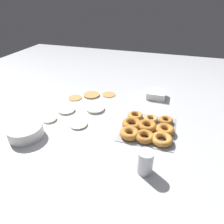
{
  "coord_description": "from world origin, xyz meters",
  "views": [
    {
      "loc": [
        -1.03,
        -0.41,
        0.67
      ],
      "look_at": [
        -0.06,
        -0.1,
        0.04
      ],
      "focal_mm": 32.0,
      "sensor_mm": 36.0,
      "label": 1
    }
  ],
  "objects_px": {
    "pancake_5": "(49,119)",
    "container_stack": "(156,94)",
    "pancake_3": "(78,124)",
    "pancake_4": "(95,109)",
    "pancake_1": "(75,98)",
    "donut_tray": "(147,128)",
    "pancake_6": "(109,94)",
    "batter_bowl": "(25,131)",
    "pancake_0": "(92,95)",
    "pancake_2": "(67,110)",
    "paper_cup": "(145,162)"
  },
  "relations": [
    {
      "from": "pancake_6",
      "to": "donut_tray",
      "type": "xyz_separation_m",
      "value": [
        -0.36,
        -0.34,
        0.01
      ]
    },
    {
      "from": "pancake_3",
      "to": "pancake_6",
      "type": "bearing_deg",
      "value": -5.95
    },
    {
      "from": "pancake_2",
      "to": "batter_bowl",
      "type": "height_order",
      "value": "batter_bowl"
    },
    {
      "from": "donut_tray",
      "to": "paper_cup",
      "type": "distance_m",
      "value": 0.29
    },
    {
      "from": "pancake_4",
      "to": "donut_tray",
      "type": "xyz_separation_m",
      "value": [
        -0.13,
        -0.35,
        0.01
      ]
    },
    {
      "from": "container_stack",
      "to": "pancake_0",
      "type": "bearing_deg",
      "value": 103.7
    },
    {
      "from": "donut_tray",
      "to": "container_stack",
      "type": "distance_m",
      "value": 0.42
    },
    {
      "from": "pancake_1",
      "to": "pancake_6",
      "type": "xyz_separation_m",
      "value": [
        0.12,
        -0.22,
        -0.0
      ]
    },
    {
      "from": "pancake_2",
      "to": "pancake_4",
      "type": "height_order",
      "value": "pancake_4"
    },
    {
      "from": "pancake_0",
      "to": "container_stack",
      "type": "relative_size",
      "value": 0.91
    },
    {
      "from": "pancake_5",
      "to": "batter_bowl",
      "type": "height_order",
      "value": "batter_bowl"
    },
    {
      "from": "pancake_6",
      "to": "batter_bowl",
      "type": "xyz_separation_m",
      "value": [
        -0.6,
        0.26,
        0.03
      ]
    },
    {
      "from": "pancake_6",
      "to": "pancake_0",
      "type": "bearing_deg",
      "value": 112.67
    },
    {
      "from": "pancake_1",
      "to": "pancake_4",
      "type": "height_order",
      "value": "pancake_4"
    },
    {
      "from": "pancake_6",
      "to": "container_stack",
      "type": "distance_m",
      "value": 0.35
    },
    {
      "from": "batter_bowl",
      "to": "donut_tray",
      "type": "bearing_deg",
      "value": -68.57
    },
    {
      "from": "pancake_2",
      "to": "pancake_0",
      "type": "bearing_deg",
      "value": -15.25
    },
    {
      "from": "pancake_4",
      "to": "paper_cup",
      "type": "relative_size",
      "value": 1.07
    },
    {
      "from": "pancake_5",
      "to": "pancake_6",
      "type": "height_order",
      "value": "pancake_5"
    },
    {
      "from": "pancake_3",
      "to": "paper_cup",
      "type": "distance_m",
      "value": 0.48
    },
    {
      "from": "pancake_5",
      "to": "donut_tray",
      "type": "xyz_separation_m",
      "value": [
        0.07,
        -0.57,
        0.01
      ]
    },
    {
      "from": "pancake_3",
      "to": "pancake_4",
      "type": "distance_m",
      "value": 0.19
    },
    {
      "from": "pancake_2",
      "to": "donut_tray",
      "type": "bearing_deg",
      "value": -96.46
    },
    {
      "from": "pancake_6",
      "to": "paper_cup",
      "type": "bearing_deg",
      "value": -150.01
    },
    {
      "from": "pancake_3",
      "to": "pancake_6",
      "type": "distance_m",
      "value": 0.43
    },
    {
      "from": "pancake_4",
      "to": "batter_bowl",
      "type": "xyz_separation_m",
      "value": [
        -0.37,
        0.25,
        0.02
      ]
    },
    {
      "from": "pancake_1",
      "to": "donut_tray",
      "type": "relative_size",
      "value": 0.31
    },
    {
      "from": "pancake_2",
      "to": "paper_cup",
      "type": "height_order",
      "value": "paper_cup"
    },
    {
      "from": "donut_tray",
      "to": "pancake_2",
      "type": "bearing_deg",
      "value": 83.54
    },
    {
      "from": "pancake_3",
      "to": "pancake_4",
      "type": "xyz_separation_m",
      "value": [
        0.19,
        -0.03,
        0.0
      ]
    },
    {
      "from": "pancake_5",
      "to": "pancake_3",
      "type": "bearing_deg",
      "value": -88.86
    },
    {
      "from": "pancake_0",
      "to": "donut_tray",
      "type": "height_order",
      "value": "donut_tray"
    },
    {
      "from": "pancake_0",
      "to": "container_stack",
      "type": "height_order",
      "value": "container_stack"
    },
    {
      "from": "batter_bowl",
      "to": "container_stack",
      "type": "xyz_separation_m",
      "value": [
        0.66,
        -0.6,
        -0.01
      ]
    },
    {
      "from": "paper_cup",
      "to": "pancake_4",
      "type": "bearing_deg",
      "value": 43.08
    },
    {
      "from": "pancake_0",
      "to": "pancake_1",
      "type": "distance_m",
      "value": 0.12
    },
    {
      "from": "pancake_6",
      "to": "pancake_1",
      "type": "bearing_deg",
      "value": 119.84
    },
    {
      "from": "pancake_3",
      "to": "paper_cup",
      "type": "height_order",
      "value": "paper_cup"
    },
    {
      "from": "pancake_6",
      "to": "batter_bowl",
      "type": "bearing_deg",
      "value": 156.2
    },
    {
      "from": "pancake_0",
      "to": "pancake_2",
      "type": "relative_size",
      "value": 1.1
    },
    {
      "from": "pancake_2",
      "to": "container_stack",
      "type": "distance_m",
      "value": 0.64
    },
    {
      "from": "donut_tray",
      "to": "container_stack",
      "type": "relative_size",
      "value": 2.37
    },
    {
      "from": "pancake_2",
      "to": "container_stack",
      "type": "relative_size",
      "value": 0.83
    },
    {
      "from": "pancake_2",
      "to": "pancake_5",
      "type": "height_order",
      "value": "same"
    },
    {
      "from": "pancake_3",
      "to": "pancake_5",
      "type": "height_order",
      "value": "pancake_5"
    },
    {
      "from": "pancake_0",
      "to": "container_stack",
      "type": "distance_m",
      "value": 0.47
    },
    {
      "from": "pancake_5",
      "to": "container_stack",
      "type": "bearing_deg",
      "value": -49.46
    },
    {
      "from": "donut_tray",
      "to": "pancake_3",
      "type": "bearing_deg",
      "value": 99.2
    },
    {
      "from": "pancake_2",
      "to": "pancake_1",
      "type": "bearing_deg",
      "value": 8.91
    },
    {
      "from": "pancake_1",
      "to": "pancake_5",
      "type": "height_order",
      "value": "pancake_5"
    }
  ]
}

